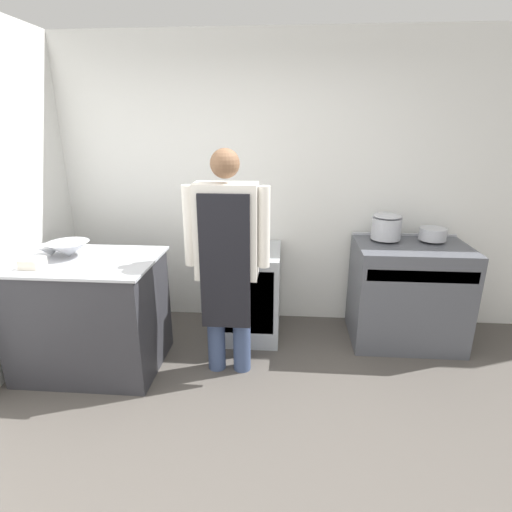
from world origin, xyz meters
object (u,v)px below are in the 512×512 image
fridge_unit (249,292)px  plastic_tub (32,263)px  mixing_bowl (69,249)px  sauce_pot (433,234)px  stove (407,294)px  person_cook (227,253)px  stock_pot (386,226)px

fridge_unit → plastic_tub: bearing=-150.3°
fridge_unit → plastic_tub: plastic_tub is taller
mixing_bowl → sauce_pot: mixing_bowl is taller
fridge_unit → mixing_bowl: size_ratio=2.60×
mixing_bowl → stove: bearing=11.4°
stove → mixing_bowl: size_ratio=3.01×
person_cook → mixing_bowl: 1.25m
stove → person_cook: 1.74m
stock_pot → sauce_pot: stock_pot is taller
person_cook → sauce_pot: person_cook is taller
person_cook → mixing_bowl: person_cook is taller
person_cook → plastic_tub: size_ratio=12.56×
sauce_pot → plastic_tub: bearing=-163.2°
stove → person_cook: (-1.54, -0.60, 0.54)m
person_cook → mixing_bowl: (-1.25, 0.04, -0.02)m
fridge_unit → mixing_bowl: 1.58m
person_cook → stock_pot: (1.32, 0.72, 0.05)m
plastic_tub → stove: bearing=15.8°
stove → plastic_tub: bearing=-164.2°
person_cook → plastic_tub: person_cook is taller
plastic_tub → mixing_bowl: bearing=62.8°
person_cook → fridge_unit: bearing=80.5°
stove → sauce_pot: size_ratio=4.14×
person_cook → plastic_tub: (-1.38, -0.23, -0.04)m
plastic_tub → stock_pot: size_ratio=0.55×
fridge_unit → stock_pot: 1.38m
mixing_bowl → sauce_pot: size_ratio=1.37×
mixing_bowl → plastic_tub: 0.29m
stove → sauce_pot: 0.57m
person_cook → sauce_pot: bearing=22.5°
person_cook → mixing_bowl: size_ratio=5.53×
plastic_tub → sauce_pot: 3.25m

